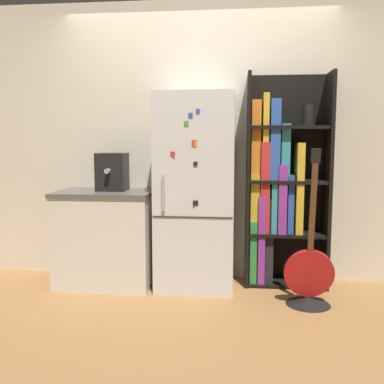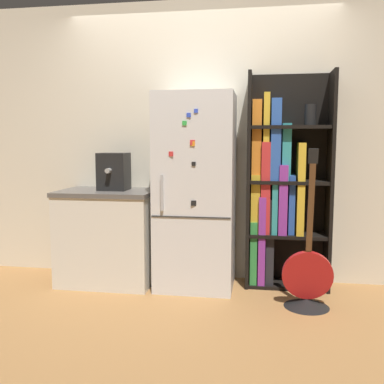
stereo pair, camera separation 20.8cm
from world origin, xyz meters
TOP-DOWN VIEW (x-y plane):
  - ground_plane at (0.00, 0.00)m, footprint 16.00×16.00m
  - wall_back at (0.00, 0.47)m, footprint 8.00×0.05m
  - refrigerator at (-0.00, 0.16)m, footprint 0.68×0.60m
  - bookshelf at (0.73, 0.31)m, footprint 0.73×0.33m
  - kitchen_counter at (-0.82, 0.15)m, footprint 0.87×0.61m
  - espresso_machine at (-0.76, 0.18)m, footprint 0.26×0.29m
  - guitar at (0.95, -0.20)m, footprint 0.40×0.36m

SIDE VIEW (x-z plane):
  - ground_plane at x=0.00m, z-range 0.00..0.00m
  - guitar at x=0.95m, z-range -0.45..0.80m
  - kitchen_counter at x=-0.82m, z-range 0.00..0.86m
  - refrigerator at x=0.00m, z-range 0.00..1.72m
  - bookshelf at x=0.73m, z-range -0.06..1.84m
  - espresso_machine at x=-0.76m, z-range 0.86..1.20m
  - wall_back at x=0.00m, z-range 0.00..2.60m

